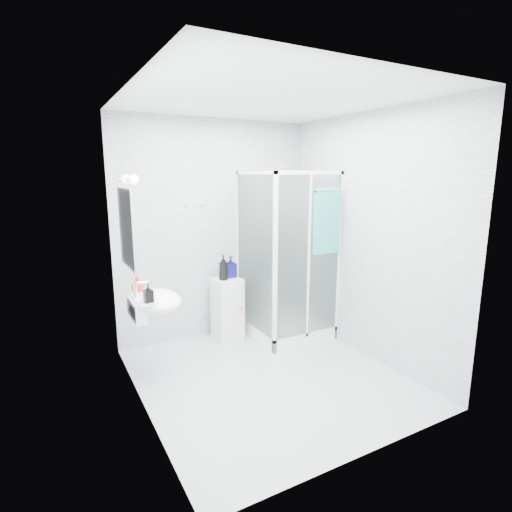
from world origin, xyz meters
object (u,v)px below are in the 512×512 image
shower_enclosure (284,302)px  hand_towel (327,220)px  soap_dispenser_black (148,293)px  soap_dispenser_orange (137,284)px  wall_basin (153,302)px  shampoo_bottle_b (231,267)px  storage_cabinet (227,309)px  shampoo_bottle_a (223,268)px

shower_enclosure → hand_towel: shower_enclosure is taller
soap_dispenser_black → soap_dispenser_orange: bearing=92.1°
wall_basin → soap_dispenser_black: soap_dispenser_black is taller
shampoo_bottle_b → soap_dispenser_black: soap_dispenser_black is taller
wall_basin → storage_cabinet: wall_basin is taller
shampoo_bottle_b → shampoo_bottle_a: bearing=-152.1°
soap_dispenser_orange → soap_dispenser_black: 0.37m
shampoo_bottle_b → storage_cabinet: bearing=-152.0°
storage_cabinet → wall_basin: bearing=-152.9°
shower_enclosure → shampoo_bottle_b: 0.78m
shampoo_bottle_a → soap_dispenser_black: size_ratio=1.79×
hand_towel → shampoo_bottle_b: bearing=139.2°
shower_enclosure → hand_towel: (0.29, -0.40, 1.02)m
hand_towel → shampoo_bottle_b: size_ratio=2.79×
wall_basin → hand_towel: bearing=-2.5°
hand_towel → soap_dispenser_black: size_ratio=4.40×
shower_enclosure → shampoo_bottle_a: bearing=159.0°
soap_dispenser_orange → shower_enclosure: bearing=4.5°
hand_towel → shampoo_bottle_a: (-0.97, 0.66, -0.57)m
wall_basin → soap_dispenser_black: bearing=-113.9°
shampoo_bottle_a → shampoo_bottle_b: size_ratio=1.14×
shampoo_bottle_a → shampoo_bottle_b: 0.14m
storage_cabinet → shampoo_bottle_a: shampoo_bottle_a is taller
shampoo_bottle_b → soap_dispenser_orange: soap_dispenser_orange is taller
storage_cabinet → shampoo_bottle_b: (0.06, 0.03, 0.50)m
hand_towel → wall_basin: bearing=177.5°
shampoo_bottle_a → soap_dispenser_orange: (-1.07, -0.40, 0.04)m
wall_basin → shampoo_bottle_a: shampoo_bottle_a is taller
shower_enclosure → wall_basin: bearing=-169.2°
shower_enclosure → wall_basin: shower_enclosure is taller
shower_enclosure → shampoo_bottle_b: bearing=149.7°
shower_enclosure → storage_cabinet: size_ratio=2.67×
wall_basin → storage_cabinet: size_ratio=0.75×
hand_towel → shampoo_bottle_a: 1.30m
wall_basin → soap_dispenser_orange: (-0.10, 0.18, 0.14)m
wall_basin → hand_towel: 2.06m
hand_towel → storage_cabinet: bearing=142.7°
hand_towel → soap_dispenser_orange: hand_towel is taller
wall_basin → shampoo_bottle_b: (1.10, 0.64, 0.08)m
wall_basin → storage_cabinet: bearing=30.6°
soap_dispenser_orange → soap_dispenser_black: soap_dispenser_black is taller
storage_cabinet → soap_dispenser_orange: size_ratio=4.91×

